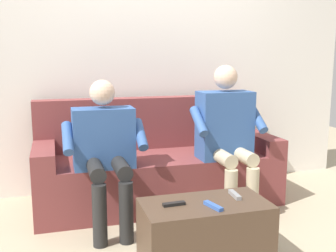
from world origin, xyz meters
TOP-DOWN VIEW (x-y plane):
  - ground_plane at (0.00, 0.60)m, footprint 8.00×8.00m
  - back_wall at (0.00, -0.60)m, footprint 4.22×0.06m
  - couch at (0.00, -0.13)m, footprint 2.06×0.76m
  - coffee_table at (0.00, 1.03)m, footprint 0.77×0.41m
  - person_left_seated at (-0.50, 0.23)m, footprint 0.59×0.52m
  - person_right_seated at (0.50, 0.26)m, footprint 0.61×0.58m
  - remote_blue at (-0.01, 1.12)m, footprint 0.07×0.15m
  - remote_black at (0.19, 1.02)m, footprint 0.14×0.04m
  - remote_gray at (-0.22, 0.98)m, footprint 0.04×0.15m

SIDE VIEW (x-z plane):
  - ground_plane at x=0.00m, z-range 0.00..0.00m
  - coffee_table at x=0.00m, z-range 0.00..0.40m
  - couch at x=0.00m, z-range -0.14..0.76m
  - remote_black at x=0.19m, z-range 0.40..0.42m
  - remote_blue at x=-0.01m, z-range 0.40..0.42m
  - remote_gray at x=-0.22m, z-range 0.40..0.43m
  - person_right_seated at x=0.50m, z-range 0.07..1.17m
  - person_left_seated at x=-0.50m, z-range 0.07..1.28m
  - back_wall at x=0.00m, z-range 0.00..2.50m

